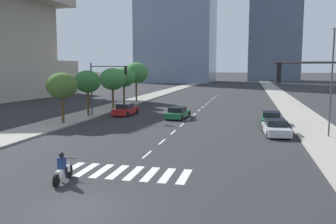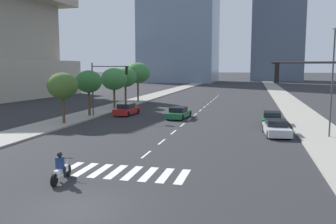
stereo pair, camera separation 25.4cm
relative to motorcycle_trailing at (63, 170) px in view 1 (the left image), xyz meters
name	(u,v)px [view 1 (the left image)]	position (x,y,z in m)	size (l,w,h in m)	color
ground_plane	(81,211)	(2.45, -3.02, -0.58)	(800.00, 800.00, 0.00)	#28282B
sidewalk_east	(301,116)	(14.60, 26.98, -0.51)	(4.00, 260.00, 0.15)	gray
sidewalk_west	(102,110)	(-9.70, 26.98, -0.51)	(4.00, 260.00, 0.15)	gray
crosswalk_near	(126,172)	(2.45, 2.12, -0.58)	(6.75, 2.57, 0.01)	silver
lane_divider_center	(199,110)	(2.45, 30.12, -0.58)	(0.14, 50.00, 0.01)	silver
motorcycle_trailing	(63,170)	(0.00, 0.00, 0.00)	(0.70, 2.17, 1.49)	black
sedan_green_0	(271,119)	(10.87, 19.94, 0.02)	(1.99, 4.62, 1.29)	#1E6038
sedan_green_1	(178,113)	(1.21, 22.39, -0.01)	(2.20, 4.40, 1.25)	#1E6038
sedan_silver_2	(276,128)	(10.95, 14.81, 0.00)	(2.18, 4.48, 1.25)	#B7BABF
sedan_red_3	(126,110)	(-5.29, 23.69, 0.05)	(1.96, 4.40, 1.38)	maroon
traffic_signal_near	(332,97)	(12.25, 1.55, 3.64)	(4.28, 0.28, 5.98)	#333335
traffic_signal_far	(105,80)	(-6.90, 21.48, 3.62)	(4.62, 0.28, 5.90)	#333335
street_lamp_east	(332,75)	(14.90, 14.35, 4.39)	(0.50, 0.24, 8.42)	#3F3F42
street_tree_nearest	(62,86)	(-8.90, 15.78, 3.19)	(2.96, 2.96, 4.90)	#4C3823
street_tree_second	(88,82)	(-8.90, 21.36, 3.37)	(2.93, 2.93, 5.07)	#4C3823
street_tree_third	(113,79)	(-8.90, 28.80, 3.41)	(3.40, 3.40, 5.31)	#4C3823
street_tree_fourth	(124,77)	(-8.90, 33.09, 3.54)	(3.27, 3.27, 5.38)	#4C3823
street_tree_fifth	(136,73)	(-8.90, 38.81, 4.09)	(3.89, 3.89, 6.19)	#4C3823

